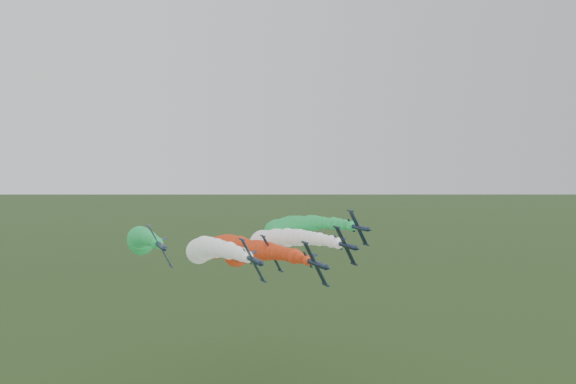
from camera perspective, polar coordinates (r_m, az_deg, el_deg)
name	(u,v)px	position (r m, az deg, el deg)	size (l,w,h in m)	color
jet_lead	(245,252)	(136.80, -4.35, -6.11)	(11.32, 69.80, 15.27)	#111E33
jet_inner_left	(204,250)	(139.14, -8.49, -5.82)	(11.46, 69.94, 15.42)	#111E33
jet_inner_right	(272,241)	(150.38, -1.59, -4.96)	(11.72, 70.20, 15.67)	#111E33
jet_outer_left	(141,240)	(145.22, -14.70, -4.75)	(11.58, 70.06, 15.54)	#111E33
jet_outer_right	(287,228)	(160.87, -0.07, -3.66)	(11.78, 70.26, 15.73)	#111E33
jet_trail	(224,246)	(156.07, -6.49, -5.47)	(11.46, 69.94, 15.41)	#111E33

